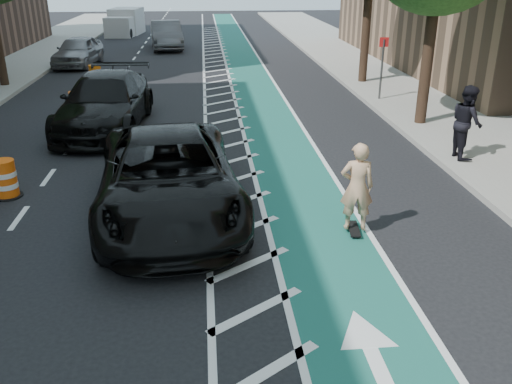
{
  "coord_description": "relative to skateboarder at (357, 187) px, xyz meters",
  "views": [
    {
      "loc": [
        0.84,
        -8.4,
        4.94
      ],
      "look_at": [
        1.7,
        0.75,
        1.1
      ],
      "focal_mm": 38.0,
      "sensor_mm": 36.0,
      "label": 1
    }
  ],
  "objects": [
    {
      "name": "ground",
      "position": [
        -3.7,
        -1.09,
        -0.99
      ],
      "size": [
        120.0,
        120.0,
        0.0
      ],
      "primitive_type": "plane",
      "color": "black",
      "rests_on": "ground"
    },
    {
      "name": "bike_lane",
      "position": [
        -0.7,
        8.91,
        -0.98
      ],
      "size": [
        2.0,
        90.0,
        0.01
      ],
      "primitive_type": "cube",
      "color": "#1B5E50",
      "rests_on": "ground"
    },
    {
      "name": "buffer_strip",
      "position": [
        -2.2,
        8.91,
        -0.98
      ],
      "size": [
        1.4,
        90.0,
        0.01
      ],
      "primitive_type": "cube",
      "color": "silver",
      "rests_on": "ground"
    },
    {
      "name": "sidewalk_right",
      "position": [
        5.8,
        8.91,
        -0.91
      ],
      "size": [
        5.0,
        90.0,
        0.15
      ],
      "primitive_type": "cube",
      "color": "gray",
      "rests_on": "ground"
    },
    {
      "name": "curb_right",
      "position": [
        3.35,
        8.91,
        -0.91
      ],
      "size": [
        0.12,
        90.0,
        0.16
      ],
      "primitive_type": "cube",
      "color": "gray",
      "rests_on": "ground"
    },
    {
      "name": "sign_post",
      "position": [
        3.9,
        10.91,
        0.36
      ],
      "size": [
        0.35,
        0.08,
        2.47
      ],
      "color": "#4C4C4C",
      "rests_on": "ground"
    },
    {
      "name": "skateboard",
      "position": [
        -0.0,
        -0.0,
        -0.91
      ],
      "size": [
        0.29,
        0.73,
        0.1
      ],
      "rotation": [
        0.0,
        0.0,
        -0.13
      ],
      "color": "black",
      "rests_on": "ground"
    },
    {
      "name": "skateboarder",
      "position": [
        0.0,
        0.0,
        0.0
      ],
      "size": [
        0.7,
        0.51,
        1.78
      ],
      "primitive_type": "imported",
      "rotation": [
        0.0,
        0.0,
        3.01
      ],
      "color": "tan",
      "rests_on": "skateboard"
    },
    {
      "name": "suv_near",
      "position": [
        -3.7,
        1.23,
        -0.13
      ],
      "size": [
        3.43,
        6.45,
        1.72
      ],
      "primitive_type": "imported",
      "rotation": [
        0.0,
        0.0,
        0.09
      ],
      "color": "black",
      "rests_on": "ground"
    },
    {
      "name": "suv_far",
      "position": [
        -6.1,
        8.15,
        -0.11
      ],
      "size": [
        2.82,
        6.16,
        1.75
      ],
      "primitive_type": "imported",
      "rotation": [
        0.0,
        0.0,
        -0.06
      ],
      "color": "black",
      "rests_on": "ground"
    },
    {
      "name": "car_silver",
      "position": [
        -9.54,
        20.71,
        -0.22
      ],
      "size": [
        2.27,
        4.69,
        1.54
      ],
      "primitive_type": "imported",
      "rotation": [
        0.0,
        0.0,
        -0.1
      ],
      "color": "gray",
      "rests_on": "ground"
    },
    {
      "name": "car_grey",
      "position": [
        -5.23,
        26.86,
        -0.13
      ],
      "size": [
        2.42,
        5.39,
        1.72
      ],
      "primitive_type": "imported",
      "rotation": [
        0.0,
        0.0,
        0.12
      ],
      "color": "#545559",
      "rests_on": "ground"
    },
    {
      "name": "pedestrian",
      "position": [
        4.0,
        3.86,
        0.14
      ],
      "size": [
        0.77,
        0.97,
        1.95
      ],
      "primitive_type": "imported",
      "rotation": [
        0.0,
        0.0,
        1.54
      ],
      "color": "black",
      "rests_on": "sidewalk_right"
    },
    {
      "name": "box_truck",
      "position": [
        -8.87,
        34.92,
        -0.1
      ],
      "size": [
        2.64,
        4.86,
        1.93
      ],
      "rotation": [
        0.0,
        0.0,
        -0.13
      ],
      "color": "silver",
      "rests_on": "ground"
    },
    {
      "name": "barrel_a",
      "position": [
        -7.5,
        2.54,
        -0.57
      ],
      "size": [
        0.65,
        0.65,
        0.88
      ],
      "color": "#ED560C",
      "rests_on": "ground"
    },
    {
      "name": "barrel_b",
      "position": [
        -7.3,
        9.55,
        -0.54
      ],
      "size": [
        0.7,
        0.7,
        0.95
      ],
      "color": "#DA520B",
      "rests_on": "ground"
    },
    {
      "name": "barrel_c",
      "position": [
        -7.7,
        15.21,
        -0.55
      ],
      "size": [
        0.67,
        0.67,
        0.92
      ],
      "color": "orange",
      "rests_on": "ground"
    }
  ]
}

